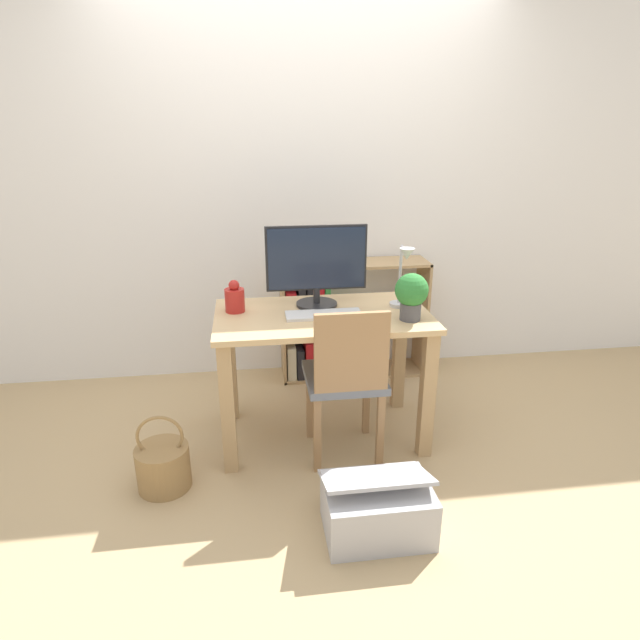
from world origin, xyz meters
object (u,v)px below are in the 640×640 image
monitor (317,263)px  bookshelf (327,324)px  vase (235,298)px  basket (163,466)px  chair (346,376)px  keyboard (324,315)px  desk_lamp (403,272)px  potted_plant (411,294)px  storage_box (377,508)px

monitor → bookshelf: monitor is taller
vase → basket: 0.91m
chair → monitor: bearing=110.9°
keyboard → basket: 1.10m
desk_lamp → basket: bearing=-164.0°
monitor → vase: (-0.44, -0.04, -0.17)m
basket → monitor: bearing=31.2°
keyboard → potted_plant: potted_plant is taller
bookshelf → storage_box: size_ratio=2.14×
bookshelf → monitor: bearing=-103.7°
monitor → vase: bearing=-174.8°
monitor → bookshelf: (0.15, 0.63, -0.60)m
potted_plant → chair: (-0.34, -0.09, -0.40)m
keyboard → chair: 0.34m
monitor → keyboard: size_ratio=1.38×
chair → bookshelf: chair is taller
basket → bookshelf: bearing=49.2°
storage_box → potted_plant: bearing=64.9°
monitor → chair: bearing=-74.9°
bookshelf → basket: (-0.98, -1.13, -0.26)m
potted_plant → desk_lamp: bearing=89.8°
basket → storage_box: size_ratio=0.85×
potted_plant → storage_box: bearing=-115.1°
monitor → desk_lamp: monitor is taller
keyboard → chair: size_ratio=0.46×
basket → vase: bearing=50.4°
potted_plant → chair: bearing=-166.1°
chair → basket: 1.00m
keyboard → vase: bearing=163.3°
monitor → keyboard: (0.02, -0.18, -0.23)m
monitor → potted_plant: (0.44, -0.29, -0.10)m
vase → desk_lamp: bearing=-5.9°
bookshelf → chair: bearing=-93.0°
bookshelf → basket: bearing=-130.8°
monitor → basket: monitor is taller
desk_lamp → keyboard: bearing=-173.9°
potted_plant → keyboard: bearing=165.3°
desk_lamp → storage_box: size_ratio=0.74×
monitor → storage_box: 1.28m
monitor → chair: size_ratio=0.63×
vase → storage_box: size_ratio=0.37×
monitor → desk_lamp: bearing=-16.7°
basket → storage_box: basket is taller
monitor → keyboard: monitor is taller
potted_plant → chair: size_ratio=0.28×
desk_lamp → chair: (-0.34, -0.24, -0.47)m
potted_plant → bookshelf: (-0.29, 0.92, -0.50)m
keyboard → potted_plant: bearing=-14.7°
desk_lamp → chair: bearing=-144.8°
desk_lamp → storage_box: 1.20m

